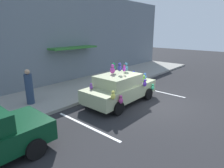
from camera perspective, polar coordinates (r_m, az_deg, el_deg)
ground_plane at (r=10.24m, az=12.97°, el=-5.96°), size 60.00×60.00×0.00m
sidewalk at (r=13.14m, az=-6.51°, el=-0.40°), size 24.00×4.00×0.15m
storefront_building at (r=14.29m, az=-12.93°, el=13.33°), size 24.00×1.25×6.40m
parking_stripe_front at (r=12.37m, az=13.39°, el=-2.12°), size 0.12×3.60×0.01m
parking_stripe_rear at (r=7.96m, az=-7.72°, el=-12.31°), size 0.12×3.60×0.01m
plush_covered_car at (r=9.99m, az=2.45°, el=-1.18°), size 4.23×2.13×2.17m
teddy_bear_on_sidewalk at (r=11.41m, az=-5.27°, el=-0.64°), size 0.40×0.34×0.77m
pedestrian_near_shopfront at (r=10.30m, az=-23.64°, el=-1.10°), size 0.38×0.38×1.77m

